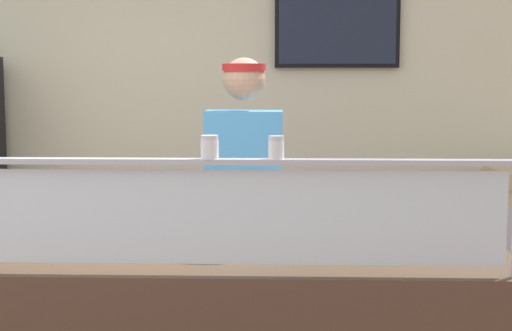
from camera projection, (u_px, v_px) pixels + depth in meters
name	position (u px, v px, depth m)	size (l,w,h in m)	color
shop_rear_unit	(254.00, 123.00, 5.12)	(6.67, 0.13, 2.70)	beige
sneeze_guard	(228.00, 201.00, 2.82)	(2.10, 0.06, 0.43)	#B2B5BC
pizza_tray	(210.00, 245.00, 3.26)	(0.52, 0.52, 0.04)	#9EA0A8
pizza_server	(207.00, 241.00, 3.24)	(0.07, 0.28, 0.01)	#ADAFB7
parmesan_shaker	(210.00, 149.00, 2.80)	(0.07, 0.07, 0.08)	white
pepper_flake_shaker	(276.00, 149.00, 2.79)	(0.06, 0.06, 0.08)	white
worker_figure	(245.00, 210.00, 3.88)	(0.41, 0.50, 1.76)	#23232D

